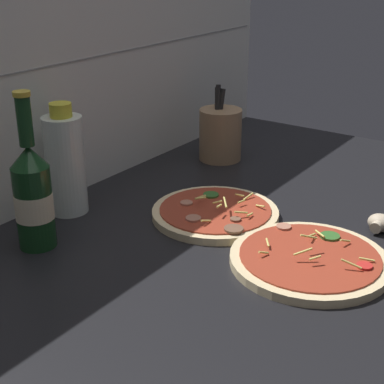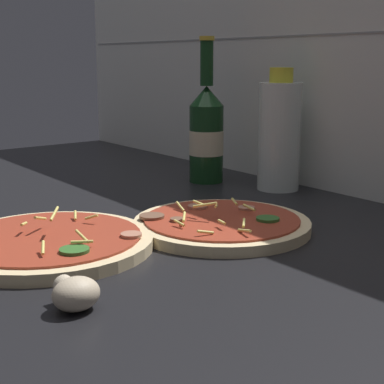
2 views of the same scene
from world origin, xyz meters
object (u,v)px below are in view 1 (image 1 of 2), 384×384
pizza_near (309,259)px  pizza_far (215,213)px  utensil_crock (220,134)px  mushroom_left (380,223)px  beer_bottle (33,195)px  oil_bottle (65,163)px

pizza_near → pizza_far: 23.66cm
utensil_crock → mushroom_left: bearing=-110.4°
pizza_far → utensil_crock: 34.31cm
beer_bottle → utensil_crock: (56.69, -1.83, -3.18)cm
beer_bottle → mushroom_left: beer_bottle is taller
pizza_near → beer_bottle: bearing=116.7°
beer_bottle → mushroom_left: size_ratio=5.60×
pizza_near → oil_bottle: 49.56cm
pizza_near → oil_bottle: size_ratio=1.20×
oil_bottle → pizza_far: bearing=-60.7°
pizza_far → utensil_crock: (29.05, 17.38, 5.59)cm
pizza_far → beer_bottle: bearing=145.2°
oil_bottle → beer_bottle: bearing=-155.4°
pizza_far → oil_bottle: size_ratio=1.12×
beer_bottle → utensil_crock: 56.81cm
oil_bottle → utensil_crock: (43.27, -7.96, -3.60)cm
oil_bottle → mushroom_left: 60.28cm
pizza_far → mushroom_left: 30.72cm
pizza_near → pizza_far: (6.53, 22.74, 0.00)cm
pizza_near → beer_bottle: 47.78cm
pizza_far → beer_bottle: size_ratio=0.90×
pizza_far → oil_bottle: 30.48cm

